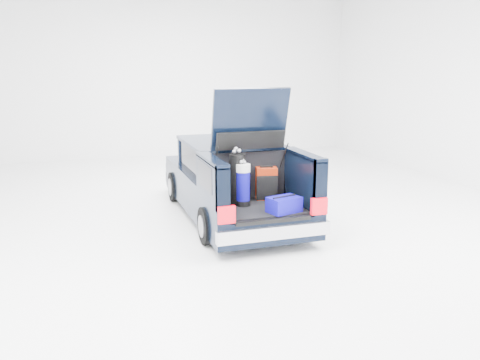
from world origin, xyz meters
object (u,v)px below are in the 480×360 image
object	(u,v)px
red_suitcase	(266,183)
blue_duffel	(284,204)
car	(230,181)
black_golf_bag	(237,179)
blue_golf_bag	(243,184)

from	to	relation	value
red_suitcase	blue_duffel	bearing A→B (deg)	-78.39
car	black_golf_bag	world-z (taller)	car
car	black_golf_bag	xyz separation A→B (m)	(-0.29, -1.33, 0.35)
black_golf_bag	red_suitcase	bearing A→B (deg)	3.21
black_golf_bag	blue_golf_bag	size ratio (longest dim) A/B	1.19
car	blue_golf_bag	bearing A→B (deg)	-98.67
red_suitcase	blue_golf_bag	bearing A→B (deg)	-139.20
car	red_suitcase	size ratio (longest dim) A/B	8.10
red_suitcase	black_golf_bag	xyz separation A→B (m)	(-0.57, -0.14, 0.15)
black_golf_bag	blue_duffel	world-z (taller)	black_golf_bag
car	black_golf_bag	distance (m)	1.40
blue_golf_bag	blue_duffel	bearing A→B (deg)	-34.50
red_suitcase	blue_golf_bag	distance (m)	0.58
red_suitcase	blue_golf_bag	world-z (taller)	blue_golf_bag
black_golf_bag	blue_duffel	size ratio (longest dim) A/B	1.64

